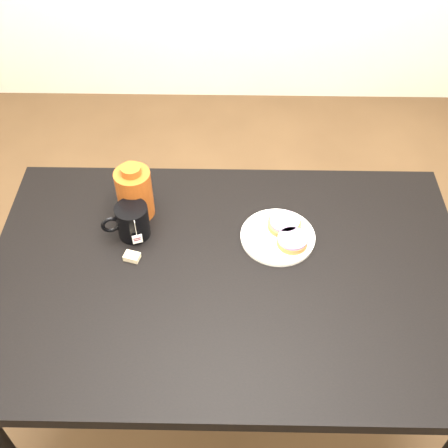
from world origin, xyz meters
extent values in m
plane|color=brown|center=(0.00, 0.00, 0.00)|extent=(4.00, 4.00, 0.00)
cube|color=black|center=(0.00, 0.00, 0.73)|extent=(1.40, 0.90, 0.04)
cylinder|color=black|center=(-0.64, 0.39, 0.35)|extent=(0.06, 0.06, 0.71)
cylinder|color=black|center=(0.64, 0.39, 0.35)|extent=(0.06, 0.06, 0.71)
cylinder|color=white|center=(0.15, 0.14, 0.76)|extent=(0.23, 0.23, 0.01)
torus|color=white|center=(0.15, 0.14, 0.76)|extent=(0.22, 0.22, 0.01)
cylinder|color=brown|center=(0.17, 0.17, 0.77)|extent=(0.14, 0.14, 0.02)
cylinder|color=gray|center=(0.17, 0.17, 0.78)|extent=(0.12, 0.12, 0.01)
cylinder|color=brown|center=(0.19, 0.10, 0.77)|extent=(0.11, 0.11, 0.02)
cylinder|color=gray|center=(0.19, 0.10, 0.78)|extent=(0.10, 0.10, 0.01)
cylinder|color=black|center=(-0.29, 0.15, 0.80)|extent=(0.13, 0.13, 0.11)
cylinder|color=black|center=(-0.29, 0.15, 0.85)|extent=(0.09, 0.09, 0.00)
torus|color=black|center=(-0.35, 0.13, 0.81)|extent=(0.06, 0.03, 0.06)
cylinder|color=beige|center=(-0.27, 0.10, 0.83)|extent=(0.00, 0.00, 0.06)
cube|color=white|center=(-0.27, 0.10, 0.78)|extent=(0.03, 0.01, 0.03)
cube|color=#C6B793|center=(-0.28, 0.05, 0.76)|extent=(0.05, 0.04, 0.02)
cylinder|color=#66280D|center=(-0.29, 0.24, 0.83)|extent=(0.15, 0.15, 0.17)
cylinder|color=#66280D|center=(-0.29, 0.24, 0.93)|extent=(0.06, 0.06, 0.02)
camera|label=1|loc=(0.01, -1.00, 2.03)|focal=45.00mm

